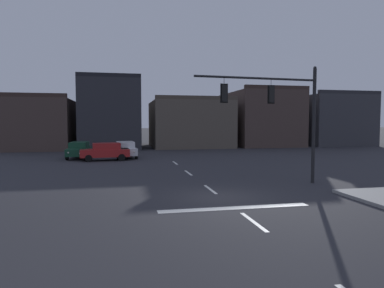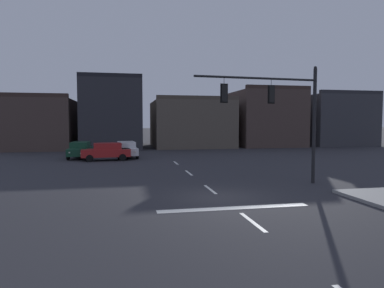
{
  "view_description": "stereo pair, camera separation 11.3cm",
  "coord_description": "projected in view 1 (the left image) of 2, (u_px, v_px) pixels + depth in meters",
  "views": [
    {
      "loc": [
        -4.55,
        -15.2,
        3.52
      ],
      "look_at": [
        -0.79,
        2.94,
        2.35
      ],
      "focal_mm": 31.93,
      "sensor_mm": 36.0,
      "label": 1
    },
    {
      "loc": [
        -4.44,
        -15.22,
        3.52
      ],
      "look_at": [
        -0.79,
        2.94,
        2.35
      ],
      "focal_mm": 31.93,
      "sensor_mm": 36.0,
      "label": 2
    }
  ],
  "objects": [
    {
      "name": "car_lot_middle",
      "position": [
        125.0,
        149.0,
        33.97
      ],
      "size": [
        2.27,
        4.59,
        1.61
      ],
      "color": "silver",
      "rests_on": "ground"
    },
    {
      "name": "car_lot_nearside",
      "position": [
        79.0,
        150.0,
        33.48
      ],
      "size": [
        2.12,
        4.54,
        1.61
      ],
      "color": "#143D28",
      "rests_on": "ground"
    },
    {
      "name": "lane_centreline",
      "position": [
        210.0,
        189.0,
        17.95
      ],
      "size": [
        0.16,
        26.4,
        0.01
      ],
      "color": "silver",
      "rests_on": "ground"
    },
    {
      "name": "building_row",
      "position": [
        202.0,
        120.0,
        50.77
      ],
      "size": [
        52.27,
        13.72,
        9.59
      ],
      "color": "#473833",
      "rests_on": "ground"
    },
    {
      "name": "ground_plane",
      "position": [
        221.0,
        197.0,
        15.99
      ],
      "size": [
        400.0,
        400.0,
        0.0
      ],
      "primitive_type": "plane",
      "color": "#2B2B30"
    },
    {
      "name": "car_lot_farside",
      "position": [
        105.0,
        151.0,
        31.58
      ],
      "size": [
        4.57,
        2.21,
        1.61
      ],
      "color": "#A81E1E",
      "rests_on": "ground"
    },
    {
      "name": "signal_mast_near_side",
      "position": [
        281.0,
        106.0,
        19.06
      ],
      "size": [
        7.28,
        0.61,
        6.73
      ],
      "color": "black",
      "rests_on": "ground"
    },
    {
      "name": "stop_bar_paint",
      "position": [
        235.0,
        208.0,
        14.04
      ],
      "size": [
        6.4,
        0.5,
        0.01
      ],
      "primitive_type": "cube",
      "color": "silver",
      "rests_on": "ground"
    }
  ]
}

